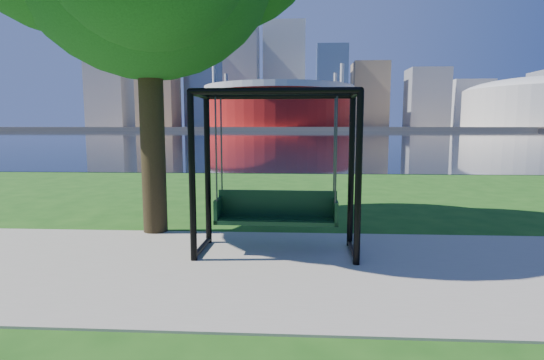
{
  "coord_description": "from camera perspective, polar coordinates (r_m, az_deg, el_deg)",
  "views": [
    {
      "loc": [
        0.14,
        -6.42,
        2.04
      ],
      "look_at": [
        -0.23,
        0.0,
        1.23
      ],
      "focal_mm": 28.0,
      "sensor_mm": 36.0,
      "label": 1
    }
  ],
  "objects": [
    {
      "name": "ground",
      "position": [
        6.74,
        2.0,
        -10.47
      ],
      "size": [
        900.0,
        900.0,
        0.0
      ],
      "primitive_type": "plane",
      "color": "#1E5114",
      "rests_on": "ground"
    },
    {
      "name": "path",
      "position": [
        6.26,
        1.89,
        -11.73
      ],
      "size": [
        120.0,
        4.0,
        0.03
      ],
      "primitive_type": "cube",
      "color": "#9E937F",
      "rests_on": "ground"
    },
    {
      "name": "river",
      "position": [
        108.44,
        3.28,
        6.08
      ],
      "size": [
        900.0,
        180.0,
        0.02
      ],
      "primitive_type": "cube",
      "color": "black",
      "rests_on": "ground"
    },
    {
      "name": "far_bank",
      "position": [
        312.42,
        3.33,
        6.96
      ],
      "size": [
        900.0,
        228.0,
        2.0
      ],
      "primitive_type": "cube",
      "color": "#937F60",
      "rests_on": "ground"
    },
    {
      "name": "stadium",
      "position": [
        241.94,
        0.94,
        10.05
      ],
      "size": [
        83.0,
        83.0,
        32.0
      ],
      "color": "maroon",
      "rests_on": "far_bank"
    },
    {
      "name": "skyline",
      "position": [
        327.6,
        2.62,
        13.08
      ],
      "size": [
        392.0,
        66.0,
        96.5
      ],
      "color": "gray",
      "rests_on": "far_bank"
    },
    {
      "name": "swing",
      "position": [
        6.71,
        0.61,
        0.45
      ],
      "size": [
        2.56,
        1.16,
        2.6
      ],
      "rotation": [
        0.0,
        0.0,
        -0.02
      ],
      "color": "black",
      "rests_on": "ground"
    }
  ]
}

